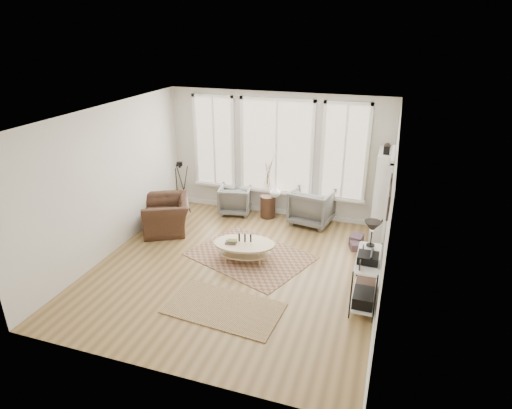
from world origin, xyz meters
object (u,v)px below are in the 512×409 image
(coffee_table, at_px, (244,247))
(accent_chair, at_px, (167,215))
(bookcase, at_px, (382,195))
(armchair_left, at_px, (235,199))
(low_shelf, at_px, (366,275))
(side_table, at_px, (268,189))
(armchair_right, at_px, (312,206))

(coffee_table, xyz_separation_m, accent_chair, (-2.07, 0.72, 0.07))
(bookcase, height_order, armchair_left, bookcase)
(bookcase, bearing_deg, low_shelf, -91.28)
(side_table, xyz_separation_m, accent_chair, (-1.93, -1.37, -0.35))
(bookcase, distance_m, armchair_left, 3.43)
(low_shelf, bearing_deg, accent_chair, 162.76)
(coffee_table, bearing_deg, armchair_left, 114.78)
(low_shelf, relative_size, armchair_left, 1.73)
(low_shelf, xyz_separation_m, armchair_right, (-1.43, 2.75, -0.09))
(coffee_table, relative_size, side_table, 0.87)
(armchair_left, xyz_separation_m, side_table, (0.82, 0.00, 0.38))
(bookcase, distance_m, accent_chair, 4.66)
(armchair_left, height_order, side_table, side_table)
(low_shelf, relative_size, accent_chair, 1.15)
(coffee_table, height_order, accent_chair, accent_chair)
(bookcase, bearing_deg, coffee_table, -142.09)
(bookcase, height_order, coffee_table, bookcase)
(bookcase, distance_m, side_table, 2.57)
(low_shelf, bearing_deg, armchair_right, 117.52)
(low_shelf, xyz_separation_m, armchair_left, (-3.31, 2.75, -0.17))
(coffee_table, distance_m, armchair_right, 2.29)
(bookcase, distance_m, coffee_table, 3.12)
(coffee_table, bearing_deg, bookcase, 37.91)
(low_shelf, xyz_separation_m, coffee_table, (-2.35, 0.65, -0.22))
(armchair_left, distance_m, side_table, 0.91)
(side_table, bearing_deg, armchair_right, 0.00)
(armchair_right, bearing_deg, side_table, 9.50)
(armchair_left, height_order, accent_chair, accent_chair)
(armchair_left, relative_size, armchair_right, 0.82)
(armchair_left, xyz_separation_m, armchair_right, (1.88, 0.00, 0.07))
(side_table, distance_m, accent_chair, 2.39)
(bookcase, bearing_deg, side_table, 174.95)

